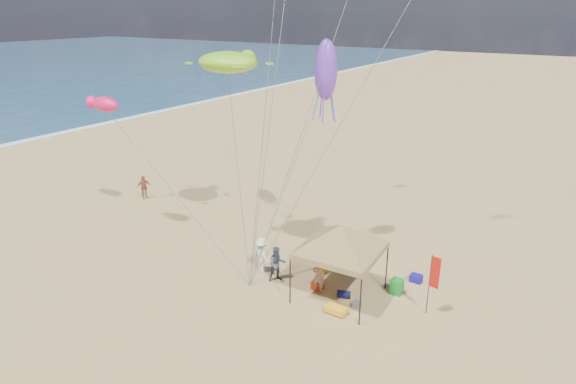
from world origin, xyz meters
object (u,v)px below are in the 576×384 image
canopy_tent (342,228)px  cooler_red (317,285)px  person_far_a (144,187)px  person_near_a (319,276)px  beach_cart (336,309)px  chair_yellow (321,266)px  cooler_blue (416,278)px  person_near_c (262,255)px  person_near_b (277,264)px  feather_flag (434,276)px  chair_green (397,287)px

canopy_tent → cooler_red: (-1.08, -0.05, -3.15)m
person_far_a → person_near_a: bearing=-83.7°
canopy_tent → beach_cart: canopy_tent is taller
person_near_a → chair_yellow: bearing=-76.2°
cooler_blue → person_near_c: person_near_c is taller
chair_yellow → person_near_b: (-1.37, -1.79, 0.52)m
feather_flag → person_near_b: 7.12m
person_near_a → person_near_c: 3.21m
cooler_blue → person_near_c: (-6.64, -3.16, 0.71)m
chair_yellow → person_near_a: person_near_a is taller
person_near_a → cooler_red: bearing=-61.1°
person_near_c → chair_yellow: bearing=-130.8°
cooler_red → cooler_blue: (3.58, 3.08, 0.00)m
cooler_blue → chair_green: chair_green is taller
person_far_a → chair_green: bearing=-76.2°
cooler_red → person_far_a: bearing=166.5°
feather_flag → cooler_red: (-4.96, -0.80, -1.68)m
person_near_b → person_near_c: bearing=115.7°
beach_cart → person_far_a: bearing=163.7°
person_near_a → beach_cart: bearing=131.4°
cooler_blue → person_near_b: (-5.57, -3.44, 0.68)m
cooler_red → canopy_tent: bearing=2.6°
cooler_red → chair_green: 3.57m
person_near_a → person_far_a: size_ratio=0.98×
canopy_tent → person_near_a: size_ratio=4.09×
cooler_blue → beach_cart: cooler_blue is taller
chair_yellow → person_near_b: bearing=-127.3°
feather_flag → person_near_a: feather_flag is taller
cooler_red → person_far_a: person_far_a is taller
cooler_red → cooler_blue: 4.72m
beach_cart → person_near_b: bearing=165.6°
person_far_a → canopy_tent: bearing=-82.2°
chair_green → beach_cart: size_ratio=0.78×
canopy_tent → cooler_blue: size_ratio=12.04×
person_far_a → cooler_blue: bearing=-71.7°
beach_cart → person_far_a: person_far_a is taller
person_far_a → chair_yellow: bearing=-78.5°
cooler_red → cooler_blue: bearing=40.7°
feather_flag → person_far_a: feather_flag is taller
canopy_tent → chair_green: (2.10, 1.57, -2.99)m
chair_yellow → beach_cart: bearing=-50.4°
person_near_c → cooler_red: bearing=-161.2°
canopy_tent → person_near_b: (-3.07, -0.40, -2.48)m
beach_cart → cooler_blue: bearing=65.9°
chair_green → person_near_a: size_ratio=0.44×
chair_yellow → person_near_b: 2.31m
person_near_a → person_far_a: person_far_a is taller
person_near_c → person_far_a: 13.16m
person_near_b → person_far_a: 14.26m
chair_yellow → beach_cart: chair_yellow is taller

